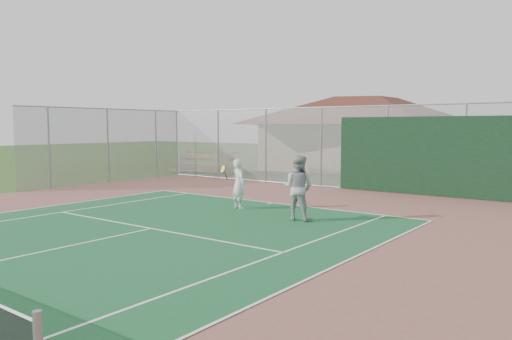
{
  "coord_description": "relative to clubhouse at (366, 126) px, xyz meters",
  "views": [
    {
      "loc": [
        9.86,
        -2.17,
        2.67
      ],
      "look_at": [
        0.41,
        10.38,
        1.29
      ],
      "focal_mm": 35.0,
      "sensor_mm": 36.0,
      "label": 1
    }
  ],
  "objects": [
    {
      "name": "back_fence",
      "position": [
        5.38,
        -9.59,
        -1.03
      ],
      "size": [
        20.08,
        0.11,
        3.53
      ],
      "color": "gray",
      "rests_on": "ground"
    },
    {
      "name": "side_fence_left",
      "position": [
        -6.72,
        -14.07,
        -0.94
      ],
      "size": [
        0.08,
        9.0,
        3.5
      ],
      "color": "gray",
      "rests_on": "ground"
    },
    {
      "name": "clubhouse",
      "position": [
        0.0,
        0.0,
        0.0
      ],
      "size": [
        13.49,
        10.14,
        5.31
      ],
      "rotation": [
        0.0,
        0.0,
        0.17
      ],
      "color": "tan",
      "rests_on": "ground"
    },
    {
      "name": "bleachers",
      "position": [
        -6.42,
        -7.59,
        -2.06
      ],
      "size": [
        3.65,
        2.63,
        1.2
      ],
      "rotation": [
        0.0,
        0.0,
        0.27
      ],
      "color": "maroon",
      "rests_on": "ground"
    },
    {
      "name": "player_white_front",
      "position": [
        3.08,
        -16.35,
        -1.88
      ],
      "size": [
        0.93,
        0.73,
        1.62
      ],
      "rotation": [
        0.0,
        0.0,
        2.85
      ],
      "color": "silver",
      "rests_on": "ground"
    },
    {
      "name": "player_grey_back",
      "position": [
        5.67,
        -16.85,
        -1.77
      ],
      "size": [
        0.98,
        0.81,
        1.85
      ],
      "rotation": [
        0.0,
        0.0,
        3.27
      ],
      "color": "#9C9FA1",
      "rests_on": "ground"
    }
  ]
}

